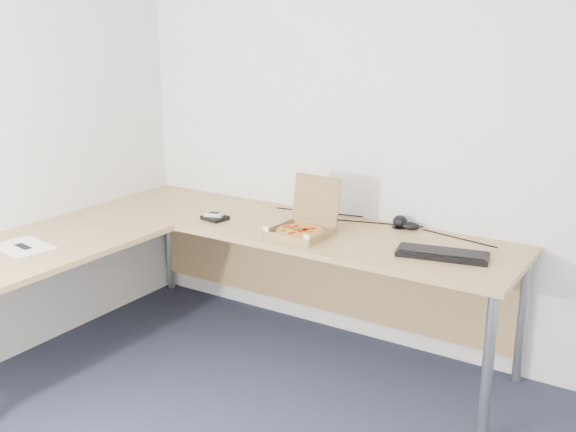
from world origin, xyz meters
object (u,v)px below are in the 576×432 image
Objects in this scene: drinking_glass at (325,216)px; wallet at (215,218)px; keyboard at (442,254)px; pizza_box at (302,229)px; desk at (197,241)px.

drinking_glass reaches higher than wallet.
wallet is (-1.31, -0.09, -0.00)m from keyboard.
pizza_box is at bearing 12.37° from wallet.
pizza_box is 0.21m from drinking_glass.
drinking_glass is (0.02, 0.21, 0.02)m from pizza_box.
pizza_box is 0.56m from wallet.
keyboard is 3.25× the size of wallet.
pizza_box reaches higher than desk.
pizza_box is 2.50× the size of wallet.
pizza_box is 3.02× the size of drinking_glass.
wallet is at bearing -175.65° from pizza_box.
pizza_box is 0.75m from keyboard.
wallet is (-0.56, -0.02, -0.02)m from pizza_box.
desk is 0.56m from pizza_box.
drinking_glass reaches higher than desk.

